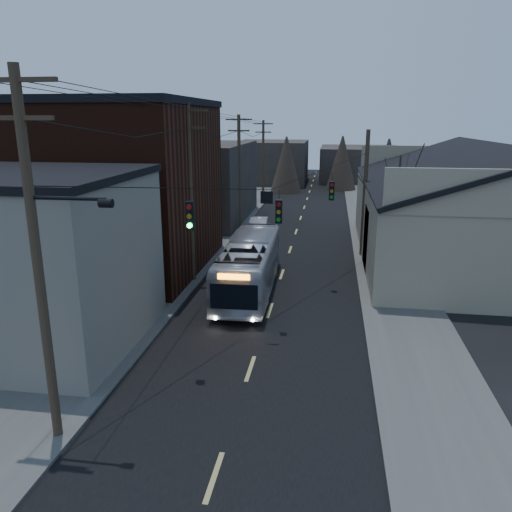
% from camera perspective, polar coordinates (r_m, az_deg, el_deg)
% --- Properties ---
extents(road_surface, '(9.00, 110.00, 0.02)m').
position_cam_1_polar(road_surface, '(40.05, 4.40, 2.17)').
color(road_surface, black).
rests_on(road_surface, ground).
extents(sidewalk_left, '(4.00, 110.00, 0.12)m').
position_cam_1_polar(sidewalk_left, '(41.00, -4.70, 2.55)').
color(sidewalk_left, '#474744').
rests_on(sidewalk_left, ground).
extents(sidewalk_right, '(4.00, 110.00, 0.12)m').
position_cam_1_polar(sidewalk_right, '(40.12, 13.70, 1.86)').
color(sidewalk_right, '#474744').
rests_on(sidewalk_right, ground).
extents(building_clapboard, '(8.00, 8.00, 7.00)m').
position_cam_1_polar(building_clapboard, '(22.15, -23.87, -0.77)').
color(building_clapboard, slate).
rests_on(building_clapboard, ground).
extents(building_brick, '(10.00, 12.00, 10.00)m').
position_cam_1_polar(building_brick, '(31.86, -15.25, 7.37)').
color(building_brick, black).
rests_on(building_brick, ground).
extents(building_left_far, '(9.00, 14.00, 7.00)m').
position_cam_1_polar(building_left_far, '(46.88, -6.72, 8.39)').
color(building_left_far, '#2E2925').
rests_on(building_left_far, ground).
extents(warehouse, '(16.16, 20.60, 7.73)m').
position_cam_1_polar(warehouse, '(35.99, 25.00, 3.62)').
color(warehouse, gray).
rests_on(warehouse, ground).
extents(building_far_left, '(10.00, 12.00, 6.00)m').
position_cam_1_polar(building_far_left, '(74.66, 1.85, 10.70)').
color(building_far_left, '#2E2925').
rests_on(building_far_left, ground).
extents(building_far_right, '(12.00, 14.00, 5.00)m').
position_cam_1_polar(building_far_right, '(79.28, 11.81, 10.30)').
color(building_far_right, '#2E2925').
rests_on(building_far_right, ground).
extents(bare_tree, '(0.40, 0.40, 7.20)m').
position_cam_1_polar(bare_tree, '(29.66, 15.70, 4.02)').
color(bare_tree, black).
rests_on(bare_tree, ground).
extents(utility_lines, '(11.24, 45.28, 10.50)m').
position_cam_1_polar(utility_lines, '(33.81, -1.51, 8.26)').
color(utility_lines, '#382B1E').
rests_on(utility_lines, ground).
extents(bus, '(2.78, 10.69, 2.96)m').
position_cam_1_polar(bus, '(27.19, -0.73, -1.01)').
color(bus, '#A3A6AF').
rests_on(bus, ground).
extents(parked_car, '(1.64, 4.11, 1.33)m').
position_cam_1_polar(parked_car, '(40.97, 0.29, 3.46)').
color(parked_car, '#9C9FA3').
rests_on(parked_car, ground).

